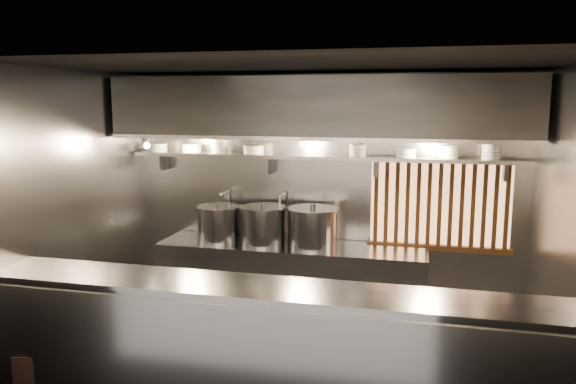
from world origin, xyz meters
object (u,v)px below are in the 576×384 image
at_px(stock_pot_left, 263,225).
at_px(stock_pot_right, 313,227).
at_px(stock_pot_mid, 219,223).
at_px(heat_lamp, 145,140).
at_px(pendant_bulb, 310,150).

distance_m(stock_pot_left, stock_pot_right, 0.57).
relative_size(stock_pot_mid, stock_pot_right, 0.77).
bearing_deg(stock_pot_mid, stock_pot_left, -1.70).
height_order(heat_lamp, pendant_bulb, heat_lamp).
xyz_separation_m(heat_lamp, stock_pot_mid, (0.74, 0.28, -0.96)).
bearing_deg(stock_pot_mid, pendant_bulb, 3.99).
bearing_deg(heat_lamp, stock_pot_mid, 20.35).
xyz_separation_m(heat_lamp, pendant_bulb, (1.80, 0.35, -0.11)).
relative_size(pendant_bulb, stock_pot_left, 0.34).
height_order(stock_pot_left, stock_pot_mid, stock_pot_left).
relative_size(heat_lamp, stock_pot_right, 0.50).
height_order(pendant_bulb, stock_pot_mid, pendant_bulb).
height_order(heat_lamp, stock_pot_right, heat_lamp).
xyz_separation_m(stock_pot_mid, stock_pot_right, (1.10, 0.00, 0.01)).
relative_size(heat_lamp, pendant_bulb, 1.87).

